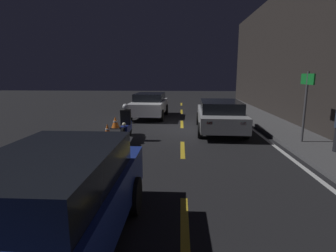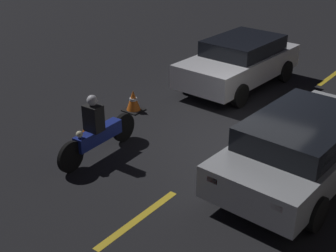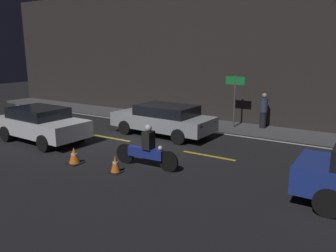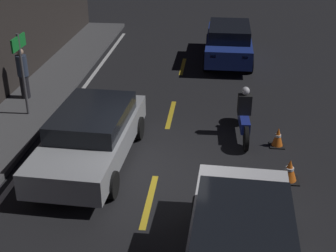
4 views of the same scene
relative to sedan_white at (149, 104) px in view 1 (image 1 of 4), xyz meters
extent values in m
plane|color=black|center=(3.05, 1.86, -0.75)|extent=(56.00, 56.00, 0.00)
cube|color=#4C4C4F|center=(3.05, 6.24, -0.68)|extent=(28.00, 1.84, 0.14)
cube|color=#2D2826|center=(3.05, 7.31, 2.75)|extent=(28.00, 0.30, 6.99)
cube|color=gold|center=(-6.95, 1.86, -0.74)|extent=(2.00, 0.14, 0.01)
cube|color=gold|center=(-2.45, 1.86, -0.74)|extent=(2.00, 0.14, 0.01)
cube|color=gold|center=(2.05, 1.86, -0.74)|extent=(2.00, 0.14, 0.01)
cube|color=gold|center=(6.55, 1.86, -0.74)|extent=(2.00, 0.14, 0.01)
cube|color=gold|center=(11.05, 1.86, -0.74)|extent=(2.00, 0.14, 0.01)
cube|color=silver|center=(3.05, 5.07, -0.74)|extent=(25.20, 0.14, 0.01)
cube|color=silver|center=(0.05, 0.00, -0.11)|extent=(4.07, 1.91, 0.64)
cube|color=black|center=(-0.15, 0.01, 0.42)|extent=(2.27, 1.66, 0.42)
cube|color=red|center=(-1.90, 0.64, 0.05)|extent=(0.07, 0.20, 0.10)
cube|color=red|center=(-1.95, -0.49, 0.05)|extent=(0.07, 0.20, 0.10)
cylinder|color=black|center=(1.32, 0.80, -0.43)|extent=(0.64, 0.20, 0.63)
cylinder|color=black|center=(1.26, -0.91, -0.43)|extent=(0.64, 0.20, 0.63)
cylinder|color=black|center=(-1.16, 0.90, -0.43)|extent=(0.64, 0.20, 0.63)
cylinder|color=black|center=(-1.23, -0.81, -0.43)|extent=(0.64, 0.20, 0.63)
cube|color=#9EA0A5|center=(3.55, 3.49, -0.14)|extent=(4.59, 1.99, 0.60)
cube|color=black|center=(3.77, 3.48, 0.37)|extent=(2.55, 1.72, 0.44)
cube|color=red|center=(5.75, 2.81, 0.01)|extent=(0.07, 0.20, 0.10)
cube|color=red|center=(5.80, 3.98, 0.01)|extent=(0.07, 0.20, 0.10)
cylinder|color=black|center=(2.11, 2.67, -0.44)|extent=(0.62, 0.21, 0.62)
cylinder|color=black|center=(2.19, 4.43, -0.44)|extent=(0.62, 0.21, 0.62)
cylinder|color=black|center=(4.91, 2.55, -0.44)|extent=(0.62, 0.21, 0.62)
cylinder|color=black|center=(4.98, 4.31, -0.44)|extent=(0.62, 0.21, 0.62)
cube|color=navy|center=(12.05, 0.12, -0.08)|extent=(4.54, 1.75, 0.67)
cube|color=black|center=(11.82, 0.12, 0.49)|extent=(2.50, 1.56, 0.48)
cube|color=red|center=(9.82, 0.70, 0.08)|extent=(0.06, 0.20, 0.10)
cube|color=red|center=(9.81, -0.42, 0.08)|extent=(0.06, 0.20, 0.10)
cylinder|color=black|center=(10.65, 0.97, -0.42)|extent=(0.66, 0.19, 0.66)
cylinder|color=black|center=(10.64, -0.70, -0.42)|extent=(0.66, 0.19, 0.66)
cylinder|color=black|center=(6.18, -0.20, -0.42)|extent=(0.65, 0.11, 0.64)
cylinder|color=black|center=(4.57, -0.28, -0.42)|extent=(0.65, 0.13, 0.64)
cube|color=navy|center=(5.37, -0.24, -0.27)|extent=(1.24, 0.30, 0.30)
sphere|color=#F2EABF|center=(5.89, -0.22, -0.04)|extent=(0.14, 0.14, 0.14)
cube|color=black|center=(5.47, -0.24, 0.15)|extent=(0.30, 0.37, 0.55)
sphere|color=silver|center=(5.47, -0.24, 0.54)|extent=(0.22, 0.22, 0.22)
cube|color=black|center=(3.20, -1.22, -0.73)|extent=(0.47, 0.47, 0.03)
cone|color=orange|center=(3.20, -1.22, -0.46)|extent=(0.36, 0.36, 0.52)
cylinder|color=white|center=(3.20, -1.22, -0.43)|extent=(0.20, 0.20, 0.06)
cube|color=black|center=(4.87, -1.12, -0.73)|extent=(0.38, 0.38, 0.03)
cone|color=orange|center=(4.87, -1.12, -0.47)|extent=(0.29, 0.29, 0.50)
cylinder|color=white|center=(4.87, -1.12, -0.44)|extent=(0.16, 0.16, 0.06)
cylinder|color=#4C4C51|center=(5.85, 6.02, 0.59)|extent=(0.08, 0.08, 2.40)
cube|color=#198C33|center=(5.85, 6.02, 1.54)|extent=(0.90, 0.05, 0.36)
camera|label=1|loc=(14.93, 1.77, 1.69)|focal=28.00mm
camera|label=2|loc=(11.32, 6.20, 4.11)|focal=50.00mm
camera|label=3|loc=(11.18, -8.17, 2.81)|focal=35.00mm
camera|label=4|loc=(-6.20, 0.56, 5.12)|focal=50.00mm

